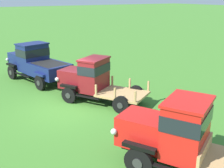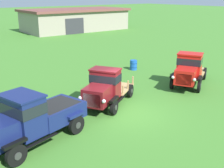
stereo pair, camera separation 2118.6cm
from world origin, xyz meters
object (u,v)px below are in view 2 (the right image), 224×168
at_px(farm_shed, 75,19).
at_px(vintage_truck_second_in_line, 104,88).
at_px(vintage_truck_foreground_near, 30,118).
at_px(oil_drum_beside_row, 133,65).
at_px(vintage_truck_midrow_center, 189,70).

relative_size(farm_shed, vintage_truck_second_in_line, 3.73).
height_order(vintage_truck_foreground_near, oil_drum_beside_row, vintage_truck_foreground_near).
relative_size(vintage_truck_second_in_line, vintage_truck_midrow_center, 0.91).
bearing_deg(vintage_truck_foreground_near, vintage_truck_midrow_center, 3.98).
xyz_separation_m(vintage_truck_foreground_near, oil_drum_beside_row, (11.38, 6.33, -0.72)).
bearing_deg(vintage_truck_second_in_line, vintage_truck_foreground_near, -164.43).
bearing_deg(vintage_truck_second_in_line, vintage_truck_midrow_center, -4.65).
height_order(vintage_truck_second_in_line, vintage_truck_midrow_center, vintage_truck_midrow_center).
xyz_separation_m(vintage_truck_foreground_near, vintage_truck_second_in_line, (4.76, 1.33, -0.04)).
height_order(farm_shed, vintage_truck_midrow_center, farm_shed).
distance_m(vintage_truck_foreground_near, vintage_truck_midrow_center, 11.37).
bearing_deg(vintage_truck_foreground_near, farm_shed, 56.73).
xyz_separation_m(farm_shed, oil_drum_beside_row, (-9.60, -25.65, -1.41)).
bearing_deg(oil_drum_beside_row, vintage_truck_foreground_near, -150.90).
height_order(vintage_truck_midrow_center, oil_drum_beside_row, vintage_truck_midrow_center).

